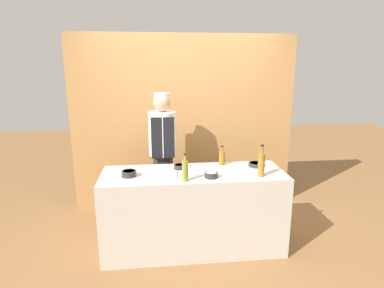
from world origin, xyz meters
The scene contains 12 objects.
ground_plane centered at (0.00, 0.00, 0.00)m, with size 14.00×14.00×0.00m, color olive.
cabinet_wall centered at (0.00, 1.16, 1.20)m, with size 3.03×0.18×2.40m.
counter centered at (0.00, 0.00, 0.44)m, with size 1.95×0.67×0.88m.
sauce_bowl_purple centered at (-0.67, -0.05, 0.92)m, with size 0.15×0.15×0.06m.
sauce_bowl_white centered at (0.16, -0.17, 0.91)m, with size 0.13×0.13×0.05m.
sauce_bowl_orange centered at (-0.14, 0.14, 0.91)m, with size 0.12×0.12×0.05m.
sauce_bowl_green centered at (0.73, 0.14, 0.91)m, with size 0.17×0.17×0.04m.
cutting_board centered at (-0.34, -0.08, 0.89)m, with size 0.31×0.21×0.02m.
bottle_amber centered at (0.36, 0.24, 0.97)m, with size 0.07×0.07×0.23m.
bottle_vinegar centered at (0.68, -0.19, 1.01)m, with size 0.07×0.07×0.34m.
bottle_oil centered at (-0.11, -0.24, 0.99)m, with size 0.06×0.06×0.28m.
chef_center centered at (-0.31, 0.63, 0.92)m, with size 0.34×0.34×1.68m.
Camera 1 is at (-0.37, -3.22, 2.00)m, focal length 30.00 mm.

